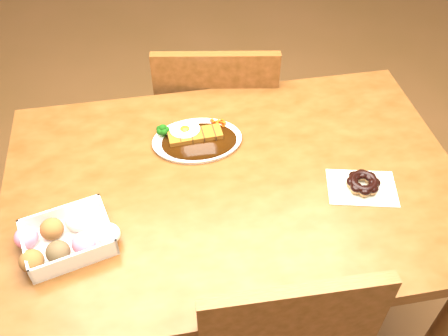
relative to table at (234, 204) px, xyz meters
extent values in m
plane|color=brown|center=(0.00, 0.00, -0.65)|extent=(6.00, 6.00, 0.00)
cube|color=#4B2C0F|center=(0.00, 0.00, 0.08)|extent=(1.20, 0.80, 0.04)
cylinder|color=#4B2C0F|center=(0.54, -0.34, -0.30)|extent=(0.06, 0.06, 0.71)
cylinder|color=#4B2C0F|center=(-0.54, 0.34, -0.30)|extent=(0.06, 0.06, 0.71)
cylinder|color=#4B2C0F|center=(0.54, 0.34, -0.30)|extent=(0.06, 0.06, 0.71)
cube|color=#4B2C0F|center=(0.05, 0.60, -0.22)|extent=(0.48, 0.48, 0.04)
cylinder|color=#4B2C0F|center=(0.25, 0.74, -0.45)|extent=(0.04, 0.04, 0.41)
cylinder|color=#4B2C0F|center=(-0.09, 0.80, -0.45)|extent=(0.04, 0.04, 0.41)
cylinder|color=#4B2C0F|center=(0.19, 0.40, -0.45)|extent=(0.04, 0.04, 0.41)
cylinder|color=#4B2C0F|center=(-0.14, 0.46, -0.45)|extent=(0.04, 0.04, 0.41)
cube|color=#4B2C0F|center=(0.02, 0.41, 0.02)|extent=(0.40, 0.10, 0.40)
ellipsoid|color=white|center=(-0.07, 0.16, 0.10)|extent=(0.25, 0.18, 0.01)
ellipsoid|color=black|center=(-0.07, 0.15, 0.11)|extent=(0.21, 0.15, 0.01)
cube|color=#6B380C|center=(-0.08, 0.17, 0.12)|extent=(0.15, 0.06, 0.02)
ellipsoid|color=white|center=(-0.11, 0.18, 0.13)|extent=(0.09, 0.08, 0.01)
ellipsoid|color=#FFB214|center=(-0.11, 0.18, 0.13)|extent=(0.03, 0.03, 0.02)
cube|color=white|center=(-0.42, -0.13, 0.13)|extent=(0.23, 0.20, 0.05)
ellipsoid|color=brown|center=(-0.49, -0.19, 0.13)|extent=(0.05, 0.05, 0.05)
ellipsoid|color=black|center=(-0.44, -0.17, 0.13)|extent=(0.05, 0.05, 0.05)
ellipsoid|color=pink|center=(-0.38, -0.16, 0.13)|extent=(0.05, 0.05, 0.05)
ellipsoid|color=beige|center=(-0.32, -0.14, 0.13)|extent=(0.05, 0.05, 0.05)
ellipsoid|color=pink|center=(-0.51, -0.12, 0.13)|extent=(0.05, 0.05, 0.05)
ellipsoid|color=brown|center=(-0.45, -0.11, 0.13)|extent=(0.05, 0.05, 0.05)
ellipsoid|color=beige|center=(-0.40, -0.09, 0.13)|extent=(0.05, 0.05, 0.05)
cube|color=silver|center=(0.32, -0.09, 0.10)|extent=(0.20, 0.16, 0.00)
torus|color=olive|center=(0.32, -0.09, 0.12)|extent=(0.10, 0.10, 0.03)
torus|color=black|center=(0.32, -0.09, 0.12)|extent=(0.09, 0.09, 0.02)
camera|label=1|loc=(-0.18, -0.87, 1.06)|focal=40.00mm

